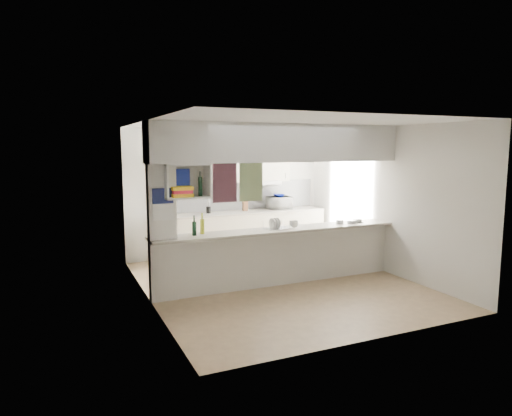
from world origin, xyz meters
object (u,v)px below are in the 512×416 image
microwave (279,203)px  wine_bottles (198,227)px  dish_rack (277,224)px  bowl (279,195)px

microwave → wine_bottles: bearing=40.7°
wine_bottles → dish_rack: bearing=-2.5°
bowl → dish_rack: bearing=-118.0°
microwave → bowl: bearing=44.8°
bowl → microwave: bearing=44.3°
microwave → wine_bottles: (-2.42, -2.04, -0.02)m
dish_rack → microwave: bearing=51.1°
bowl → dish_rack: size_ratio=0.58×
bowl → wine_bottles: (-2.40, -2.02, -0.18)m
microwave → wine_bottles: size_ratio=1.52×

